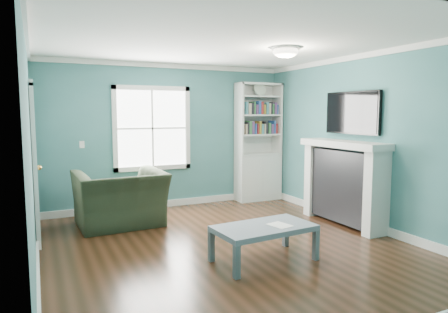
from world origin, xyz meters
name	(u,v)px	position (x,y,z in m)	size (l,w,h in m)	color
floor	(229,247)	(0.00, 0.00, 0.00)	(5.00, 5.00, 0.00)	black
room_walls	(229,124)	(0.00, 0.00, 1.58)	(5.00, 5.00, 5.00)	#326869
trim	(229,152)	(0.00, 0.00, 1.24)	(4.50, 5.00, 2.60)	white
window	(152,128)	(-0.30, 2.49, 1.45)	(1.40, 0.06, 1.50)	white
bookshelf	(258,154)	(1.77, 2.30, 0.92)	(0.90, 0.35, 2.31)	silver
fireplace	(344,184)	(2.08, 0.20, 0.64)	(0.44, 1.58, 1.30)	black
tv	(352,113)	(2.20, 0.20, 1.72)	(0.06, 1.10, 0.65)	black
door	(34,162)	(-2.22, 1.40, 1.07)	(0.12, 0.98, 2.17)	silver
ceiling_fixture	(286,51)	(0.90, 0.10, 2.55)	(0.38, 0.38, 0.15)	white
light_switch	(82,145)	(-1.50, 2.48, 1.20)	(0.08, 0.01, 0.12)	white
recliner	(120,189)	(-1.06, 1.60, 0.56)	(1.29, 0.84, 1.12)	black
coffee_table	(264,230)	(0.16, -0.61, 0.36)	(1.20, 0.71, 0.42)	#4E585E
paper_sheet	(280,225)	(0.33, -0.68, 0.42)	(0.21, 0.26, 0.00)	white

